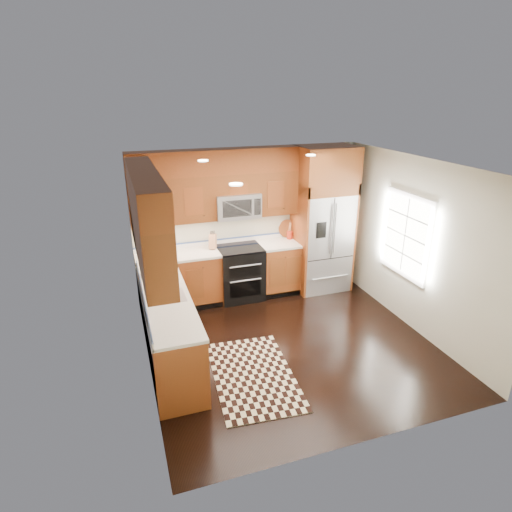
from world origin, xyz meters
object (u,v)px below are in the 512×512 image
object	(u,v)px
refrigerator	(323,220)
utensil_crock	(290,233)
range	(240,273)
knife_block	(213,241)
rug	(253,375)

from	to	relation	value
refrigerator	utensil_crock	world-z (taller)	refrigerator
range	refrigerator	size ratio (longest dim) A/B	0.36
knife_block	rug	bearing A→B (deg)	-91.18
range	rug	distance (m)	2.32
range	utensil_crock	world-z (taller)	utensil_crock
refrigerator	rug	bearing A→B (deg)	-133.05
rug	utensil_crock	world-z (taller)	utensil_crock
knife_block	utensil_crock	size ratio (longest dim) A/B	1.04
refrigerator	knife_block	world-z (taller)	refrigerator
range	utensil_crock	xyz separation A→B (m)	(1.00, 0.17, 0.57)
refrigerator	knife_block	xyz separation A→B (m)	(-1.99, 0.17, -0.24)
rug	utensil_crock	distance (m)	3.00
knife_block	utensil_crock	bearing A→B (deg)	1.59
refrigerator	rug	size ratio (longest dim) A/B	1.54
rug	knife_block	xyz separation A→B (m)	(0.05, 2.35, 1.06)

